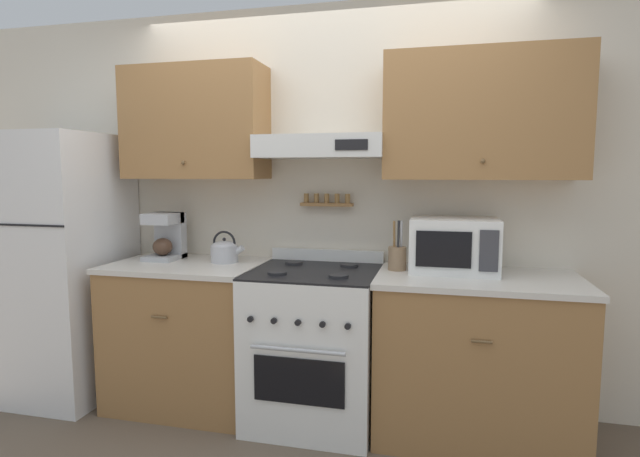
# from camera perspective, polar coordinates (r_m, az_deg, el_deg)

# --- Properties ---
(ground_plane) EXTENTS (16.00, 16.00, 0.00)m
(ground_plane) POSITION_cam_1_polar(r_m,az_deg,el_deg) (2.99, -2.26, -23.56)
(ground_plane) COLOR brown
(wall_back) EXTENTS (5.20, 0.46, 2.55)m
(wall_back) POSITION_cam_1_polar(r_m,az_deg,el_deg) (3.21, 1.44, 5.56)
(wall_back) COLOR beige
(wall_back) RESTS_ON ground_plane
(counter_left) EXTENTS (0.94, 0.69, 0.92)m
(counter_left) POSITION_cam_1_polar(r_m,az_deg,el_deg) (3.40, -14.72, -11.46)
(counter_left) COLOR olive
(counter_left) RESTS_ON ground_plane
(counter_right) EXTENTS (1.11, 0.69, 0.92)m
(counter_right) POSITION_cam_1_polar(r_m,az_deg,el_deg) (3.02, 17.38, -13.81)
(counter_right) COLOR olive
(counter_right) RESTS_ON ground_plane
(stove_range) EXTENTS (0.74, 0.73, 0.99)m
(stove_range) POSITION_cam_1_polar(r_m,az_deg,el_deg) (3.08, -0.60, -13.16)
(stove_range) COLOR white
(stove_range) RESTS_ON ground_plane
(refrigerator) EXTENTS (0.80, 0.76, 1.74)m
(refrigerator) POSITION_cam_1_polar(r_m,az_deg,el_deg) (3.80, -27.87, -3.76)
(refrigerator) COLOR white
(refrigerator) RESTS_ON ground_plane
(tea_kettle) EXTENTS (0.23, 0.18, 0.20)m
(tea_kettle) POSITION_cam_1_polar(r_m,az_deg,el_deg) (3.25, -10.83, -2.50)
(tea_kettle) COLOR #B7B7BC
(tea_kettle) RESTS_ON counter_left
(coffee_maker) EXTENTS (0.20, 0.25, 0.31)m
(coffee_maker) POSITION_cam_1_polar(r_m,az_deg,el_deg) (3.46, -17.15, -0.77)
(coffee_maker) COLOR #ADAFB5
(coffee_maker) RESTS_ON counter_left
(microwave) EXTENTS (0.49, 0.35, 0.31)m
(microwave) POSITION_cam_1_polar(r_m,az_deg,el_deg) (2.96, 15.06, -1.86)
(microwave) COLOR white
(microwave) RESTS_ON counter_right
(utensil_crock) EXTENTS (0.11, 0.11, 0.29)m
(utensil_crock) POSITION_cam_1_polar(r_m,az_deg,el_deg) (2.97, 8.82, -3.24)
(utensil_crock) COLOR #8E7051
(utensil_crock) RESTS_ON counter_right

